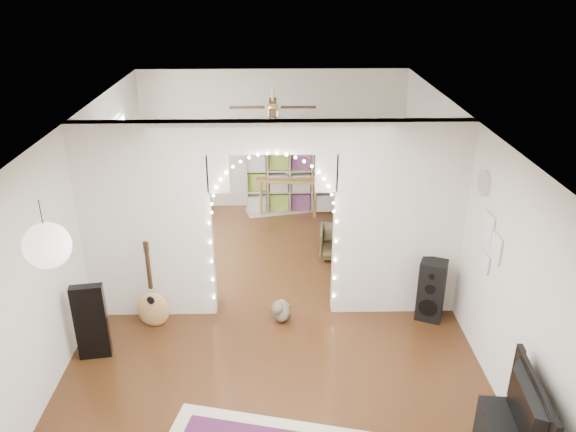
{
  "coord_description": "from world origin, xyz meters",
  "views": [
    {
      "loc": [
        0.05,
        -6.68,
        4.42
      ],
      "look_at": [
        0.2,
        0.3,
        1.3
      ],
      "focal_mm": 35.0,
      "sensor_mm": 36.0,
      "label": 1
    }
  ],
  "objects_px": {
    "dining_table": "(289,178)",
    "bookcase": "(290,168)",
    "dining_chair_right": "(337,243)",
    "floor_speaker": "(431,290)",
    "acoustic_guitar": "(152,296)",
    "dining_chair_left": "(183,284)"
  },
  "relations": [
    {
      "from": "acoustic_guitar",
      "to": "dining_chair_right",
      "type": "bearing_deg",
      "value": 58.82
    },
    {
      "from": "bookcase",
      "to": "dining_chair_right",
      "type": "distance_m",
      "value": 2.18
    },
    {
      "from": "floor_speaker",
      "to": "bookcase",
      "type": "relative_size",
      "value": 0.5
    },
    {
      "from": "bookcase",
      "to": "dining_chair_right",
      "type": "relative_size",
      "value": 3.07
    },
    {
      "from": "floor_speaker",
      "to": "dining_chair_right",
      "type": "xyz_separation_m",
      "value": [
        -1.08,
        1.79,
        -0.17
      ]
    },
    {
      "from": "dining_table",
      "to": "dining_chair_right",
      "type": "bearing_deg",
      "value": -63.33
    },
    {
      "from": "floor_speaker",
      "to": "bookcase",
      "type": "height_order",
      "value": "bookcase"
    },
    {
      "from": "floor_speaker",
      "to": "dining_chair_right",
      "type": "bearing_deg",
      "value": 144.82
    },
    {
      "from": "dining_table",
      "to": "bookcase",
      "type": "bearing_deg",
      "value": 17.63
    },
    {
      "from": "floor_speaker",
      "to": "dining_chair_left",
      "type": "height_order",
      "value": "floor_speaker"
    },
    {
      "from": "floor_speaker",
      "to": "acoustic_guitar",
      "type": "bearing_deg",
      "value": -154.53
    },
    {
      "from": "floor_speaker",
      "to": "dining_table",
      "type": "bearing_deg",
      "value": 139.58
    },
    {
      "from": "floor_speaker",
      "to": "dining_table",
      "type": "relative_size",
      "value": 0.68
    },
    {
      "from": "floor_speaker",
      "to": "dining_chair_left",
      "type": "xyz_separation_m",
      "value": [
        -3.44,
        0.6,
        -0.21
      ]
    },
    {
      "from": "acoustic_guitar",
      "to": "dining_chair_right",
      "type": "distance_m",
      "value": 3.26
    },
    {
      "from": "floor_speaker",
      "to": "dining_chair_left",
      "type": "relative_size",
      "value": 1.81
    },
    {
      "from": "bookcase",
      "to": "dining_table",
      "type": "distance_m",
      "value": 0.19
    },
    {
      "from": "floor_speaker",
      "to": "bookcase",
      "type": "distance_m",
      "value": 4.19
    },
    {
      "from": "bookcase",
      "to": "dining_chair_left",
      "type": "distance_m",
      "value": 3.61
    },
    {
      "from": "dining_chair_right",
      "to": "bookcase",
      "type": "bearing_deg",
      "value": 116.97
    },
    {
      "from": "acoustic_guitar",
      "to": "dining_table",
      "type": "distance_m",
      "value": 4.31
    },
    {
      "from": "bookcase",
      "to": "dining_chair_right",
      "type": "xyz_separation_m",
      "value": [
        0.73,
        -1.96,
        -0.61
      ]
    }
  ]
}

